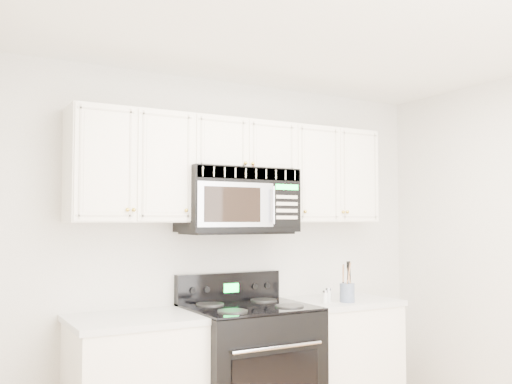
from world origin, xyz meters
TOP-DOWN VIEW (x-y plane):
  - room at (0.00, 0.00)m, footprint 3.51×3.51m
  - base_cabinet_right at (0.80, 1.44)m, footprint 0.86×0.65m
  - range at (-0.01, 1.40)m, footprint 0.84×0.76m
  - upper_cabinets at (0.00, 1.58)m, footprint 2.44×0.37m
  - microwave at (-0.02, 1.54)m, footprint 0.84×0.47m
  - utensil_crock at (0.77, 1.27)m, footprint 0.11×0.11m
  - shaker_salt at (0.60, 1.31)m, footprint 0.04×0.04m
  - shaker_pepper at (0.66, 1.36)m, footprint 0.04×0.04m

SIDE VIEW (x-z plane):
  - base_cabinet_right at x=0.80m, z-range -0.03..0.89m
  - range at x=-0.01m, z-range -0.09..1.06m
  - shaker_salt at x=0.60m, z-range 0.92..1.01m
  - shaker_pepper at x=0.66m, z-range 0.92..1.02m
  - utensil_crock at x=0.77m, z-range 0.85..1.15m
  - room at x=0.00m, z-range 0.00..2.60m
  - microwave at x=-0.02m, z-range 1.45..1.91m
  - upper_cabinets at x=0.00m, z-range 1.56..2.31m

